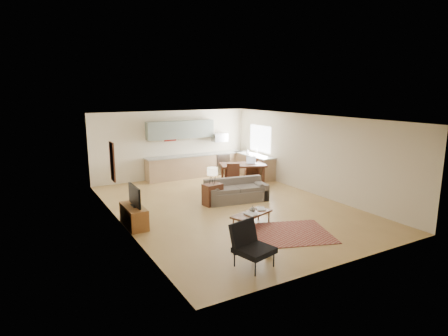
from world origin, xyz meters
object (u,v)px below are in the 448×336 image
tv_credenza (134,216)px  console_table (213,194)px  armchair (254,246)px  dining_table (243,175)px  sofa (236,190)px  coffee_table (252,220)px

tv_credenza → console_table: (2.65, 0.62, 0.06)m
armchair → dining_table: bearing=45.4°
sofa → tv_credenza: bearing=-161.4°
sofa → dining_table: bearing=60.9°
tv_credenza → coffee_table: bearing=-30.0°
coffee_table → tv_credenza: (-2.66, 1.54, 0.09)m
console_table → dining_table: dining_table is taller
armchair → tv_credenza: armchair is taller
coffee_table → armchair: 2.30m
dining_table → coffee_table: bearing=-99.6°
tv_credenza → dining_table: dining_table is taller
coffee_table → sofa: bearing=50.2°
coffee_table → tv_credenza: size_ratio=1.03×
sofa → console_table: bearing=-172.5°
armchair → tv_credenza: 3.76m
tv_credenza → dining_table: bearing=24.7°
tv_credenza → dining_table: size_ratio=0.72×
sofa → armchair: size_ratio=2.29×
coffee_table → console_table: bearing=71.9°
coffee_table → tv_credenza: 3.08m
tv_credenza → console_table: bearing=13.1°
sofa → dining_table: dining_table is taller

